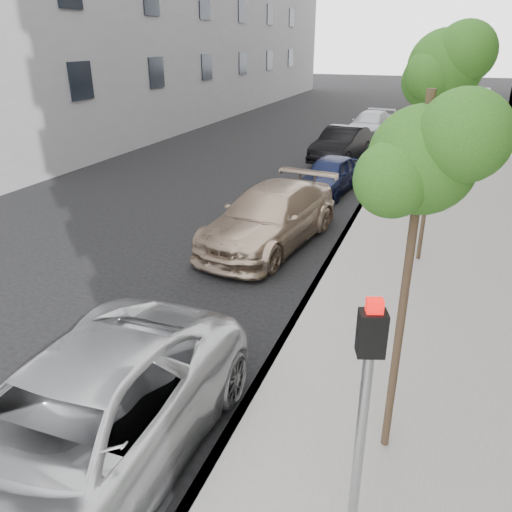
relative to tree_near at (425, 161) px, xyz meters
The scene contains 12 objects.
ground 5.29m from the tree_near, 155.05° to the right, with size 160.00×160.00×0.00m, color black.
sidewalk 22.85m from the tree_near, 87.27° to the left, with size 6.40×72.00×0.14m, color gray.
curb 22.92m from the tree_near, 95.21° to the left, with size 0.15×72.00×0.14m, color #9E9B93.
tree_near is the anchor object (origin of this frame).
tree_mid 6.53m from the tree_near, 90.00° to the left, with size 1.85×1.65×5.31m.
tree_far 13.00m from the tree_near, 90.00° to the left, with size 1.63×1.43×4.91m.
signal_pole 2.50m from the tree_near, 97.31° to the right, with size 0.29×0.25×2.93m.
minivan 5.02m from the tree_near, 152.65° to the right, with size 2.60×5.64×1.57m, color #B2B4B7.
suv 8.17m from the tree_near, 120.75° to the left, with size 2.14×5.26×1.53m, color tan.
sedan_blue 12.85m from the tree_near, 106.24° to the left, with size 1.51×3.76×1.28m, color #101737.
sedan_black 17.94m from the tree_near, 103.42° to the left, with size 1.56×4.48×1.48m, color black.
sedan_rear 24.21m from the tree_near, 99.09° to the left, with size 1.92×4.71×1.37m, color #ACAFB4.
Camera 1 is at (3.37, -3.85, 5.05)m, focal length 35.00 mm.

